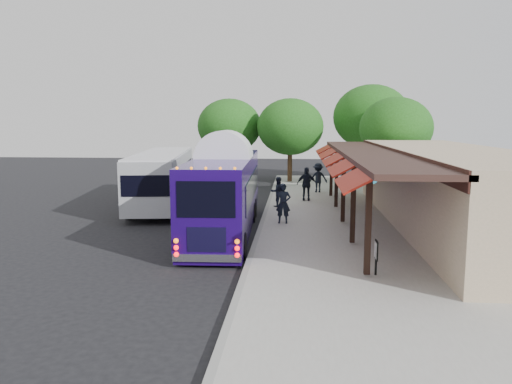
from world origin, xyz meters
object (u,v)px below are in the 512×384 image
(sign_board, at_px, (376,252))
(ped_d, at_px, (318,178))
(coach_bus, at_px, (225,190))
(ped_b, at_px, (278,192))
(ped_a, at_px, (283,203))
(ped_c, at_px, (307,184))
(city_bus, at_px, (162,176))

(sign_board, bearing_deg, ped_d, 93.67)
(coach_bus, bearing_deg, ped_b, 69.03)
(sign_board, bearing_deg, ped_a, 112.15)
(ped_a, height_order, ped_c, ped_c)
(ped_c, distance_m, ped_d, 3.67)
(city_bus, xyz_separation_m, ped_b, (6.63, -0.70, -0.72))
(ped_a, bearing_deg, ped_d, 81.07)
(city_bus, relative_size, sign_board, 10.75)
(city_bus, distance_m, sign_board, 16.28)
(coach_bus, bearing_deg, sign_board, -49.62)
(city_bus, distance_m, ped_b, 6.70)
(city_bus, height_order, ped_c, city_bus)
(coach_bus, height_order, ped_d, coach_bus)
(coach_bus, bearing_deg, ped_a, 29.37)
(ped_a, relative_size, ped_b, 1.12)
(ped_a, relative_size, ped_d, 0.96)
(ped_d, bearing_deg, coach_bus, 62.14)
(ped_a, bearing_deg, ped_c, 81.99)
(ped_c, xyz_separation_m, sign_board, (1.83, -14.25, -0.26))
(city_bus, relative_size, ped_a, 6.30)
(ped_a, relative_size, ped_c, 0.93)
(city_bus, relative_size, ped_b, 7.04)
(ped_b, height_order, ped_d, ped_d)
(coach_bus, distance_m, ped_d, 12.59)
(ped_c, bearing_deg, city_bus, 12.18)
(ped_c, height_order, ped_d, ped_c)
(city_bus, xyz_separation_m, sign_board, (10.08, -12.75, -0.81))
(ped_d, xyz_separation_m, sign_board, (1.01, -17.82, -0.23))
(ped_b, bearing_deg, coach_bus, 52.47)
(ped_b, height_order, ped_c, ped_c)
(ped_b, bearing_deg, ped_c, -144.92)
(coach_bus, distance_m, ped_b, 6.38)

